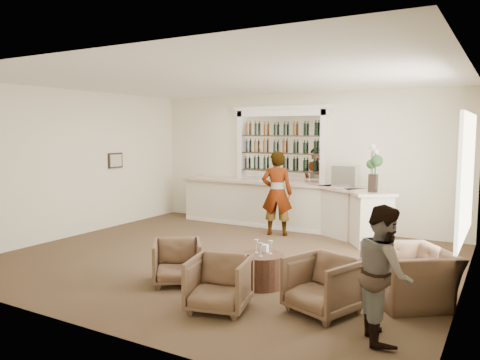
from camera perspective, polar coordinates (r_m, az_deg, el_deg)
name	(u,v)px	position (r m, az deg, el deg)	size (l,w,h in m)	color
ground	(226,258)	(8.90, -1.74, -9.52)	(8.00, 8.00, 0.00)	brown
room_shell	(252,133)	(9.11, 1.45, 5.73)	(8.04, 7.02, 3.32)	#F5ECCB
bar_counter	(285,206)	(11.44, 5.49, -3.12)	(5.72, 1.80, 1.14)	beige
back_bar_alcove	(280,145)	(11.82, 4.91, 4.29)	(2.64, 0.25, 3.00)	white
cocktail_table	(262,270)	(7.33, 2.73, -10.92)	(0.69, 0.69, 0.50)	#543424
sommelier	(277,193)	(10.69, 4.52, -1.61)	(0.71, 0.46, 1.94)	gray
guest	(384,273)	(5.65, 17.11, -10.75)	(0.76, 0.59, 1.56)	gray
armchair_left	(177,262)	(7.49, -7.67, -9.86)	(0.73, 0.75, 0.68)	brown
armchair_center	(219,284)	(6.37, -2.56, -12.51)	(0.77, 0.79, 0.72)	brown
armchair_right	(323,285)	(6.35, 10.07, -12.48)	(0.81, 0.83, 0.75)	brown
armchair_far	(410,275)	(7.06, 19.99, -10.88)	(1.15, 1.01, 0.75)	brown
espresso_machine	(346,176)	(10.77, 12.78, 0.49)	(0.54, 0.45, 0.47)	#AEAFB3
flower_vase	(374,165)	(9.88, 15.97, 1.73)	(0.26, 0.26, 0.97)	black
wine_glass_bar_left	(263,177)	(11.69, 2.77, 0.42)	(0.07, 0.07, 0.21)	white
wine_glass_bar_right	(260,177)	(11.69, 2.43, 0.42)	(0.07, 0.07, 0.21)	white
wine_glass_tbl_a	(256,246)	(7.31, 2.01, -8.06)	(0.07, 0.07, 0.21)	white
wine_glass_tbl_b	(271,247)	(7.26, 3.74, -8.18)	(0.07, 0.07, 0.21)	white
wine_glass_tbl_c	(261,250)	(7.10, 2.54, -8.49)	(0.07, 0.07, 0.21)	white
napkin_holder	(265,248)	(7.37, 3.10, -8.31)	(0.08, 0.08, 0.12)	white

